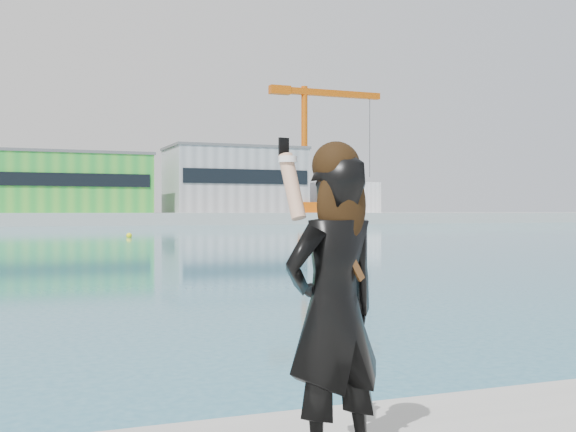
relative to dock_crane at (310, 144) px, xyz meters
name	(u,v)px	position (x,y,z in m)	size (l,w,h in m)	color
far_quay	(11,219)	(-53.20, 8.00, -14.07)	(320.00, 40.00, 2.00)	#9E9E99
warehouse_green	(60,183)	(-45.20, 5.98, -7.81)	(30.60, 16.36, 10.50)	green
warehouse_grey_right	(234,180)	(-13.20, 5.98, -6.80)	(25.50, 15.35, 12.50)	gray
ancillary_shed	(342,198)	(8.80, 4.00, -10.07)	(12.00, 10.00, 6.00)	silver
dock_crane	(310,144)	(0.00, 0.00, 0.00)	(23.00, 4.00, 24.00)	#E65F0D
flagpole_right	(148,187)	(-31.11, -1.00, -8.53)	(1.28, 0.16, 8.00)	silver
buoy_near	(129,237)	(-44.47, -62.70, -15.07)	(0.50, 0.50, 0.50)	#F6EF0C
woman	(334,302)	(-53.10, -122.22, -13.31)	(0.74, 0.57, 1.89)	black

